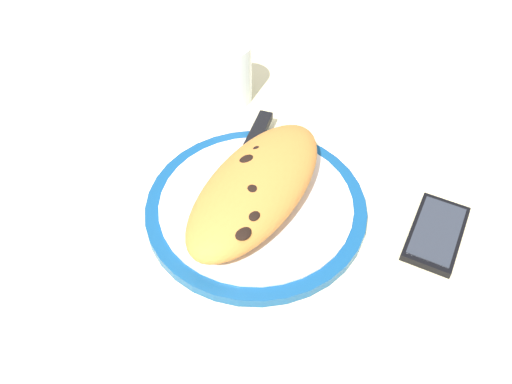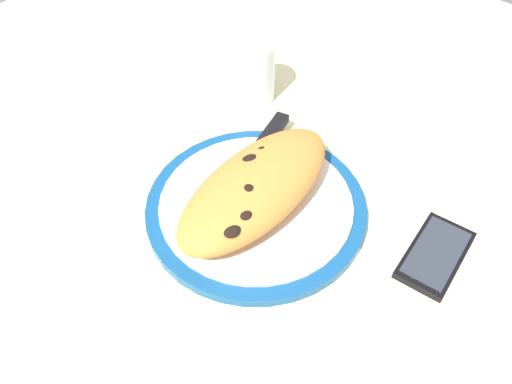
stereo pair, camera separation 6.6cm
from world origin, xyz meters
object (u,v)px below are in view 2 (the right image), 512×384
Objects in this scene: calzone at (257,188)px; water_glass at (253,74)px; smartphone at (435,255)px; fork at (295,236)px; plate at (256,207)px; knife at (260,149)px.

calzone is 2.64× the size of water_glass.
calzone reaches higher than smartphone.
calzone is 1.68× the size of fork.
knife is at bearing 35.93° from plate.
calzone is at bearing -139.41° from water_glass.
knife reaches higher than smartphone.
plate is 3.80cm from calzone.
knife is 27.26cm from smartphone.
calzone reaches higher than knife.
plate is 23.10cm from smartphone.
fork is 17.23cm from smartphone.
water_glass is (18.63, 15.96, -0.25)cm from calzone.
knife is (8.95, 12.78, 0.31)cm from fork.
knife is 1.91× the size of smartphone.
plate is 7.42cm from fork.
plate is 1.11× the size of calzone.
water_glass is (10.57, 37.47, 3.80)cm from smartphone.
smartphone is 1.20× the size of water_glass.
fork is 1.57× the size of water_glass.
knife reaches higher than fork.
water_glass reaches higher than fork.
water_glass is at bearing 40.59° from calzone.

